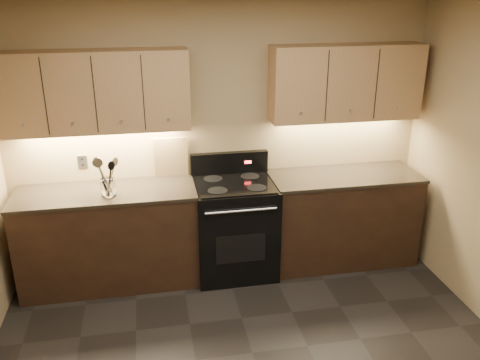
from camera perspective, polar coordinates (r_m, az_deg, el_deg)
name	(u,v)px	position (r m, az deg, el deg)	size (l,w,h in m)	color
wall_back	(220,136)	(4.91, -2.24, 4.98)	(4.00, 0.04, 2.60)	#9F855D
counter_left	(110,237)	(4.91, -14.44, -6.24)	(1.62, 0.62, 0.93)	black
counter_right	(341,218)	(5.23, 11.32, -4.16)	(1.46, 0.62, 0.93)	black
stove	(234,226)	(4.93, -0.62, -5.21)	(0.76, 0.68, 1.14)	black
upper_cab_left	(96,92)	(4.61, -15.88, 9.53)	(1.60, 0.30, 0.70)	tan
upper_cab_right	(346,83)	(4.96, 11.81, 10.66)	(1.44, 0.30, 0.70)	tan
outlet_plate	(82,162)	(4.95, -17.27, 1.95)	(0.09, 0.01, 0.12)	#B2B5BA
utensil_crock	(108,188)	(4.58, -14.58, -0.86)	(0.16, 0.16, 0.16)	white
cutting_board	(171,157)	(4.88, -7.73, 2.58)	(0.32, 0.02, 0.40)	tan
wooden_spoon	(105,177)	(4.53, -14.95, 0.31)	(0.06, 0.06, 0.33)	tan
black_spoon	(106,177)	(4.56, -14.79, 0.37)	(0.06, 0.06, 0.31)	black
black_turner	(107,177)	(4.54, -14.68, 0.35)	(0.08, 0.08, 0.33)	black
steel_spatula	(110,174)	(4.56, -14.42, 0.68)	(0.08, 0.08, 0.36)	silver
steel_skimmer	(110,177)	(4.52, -14.44, 0.35)	(0.09, 0.09, 0.33)	silver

